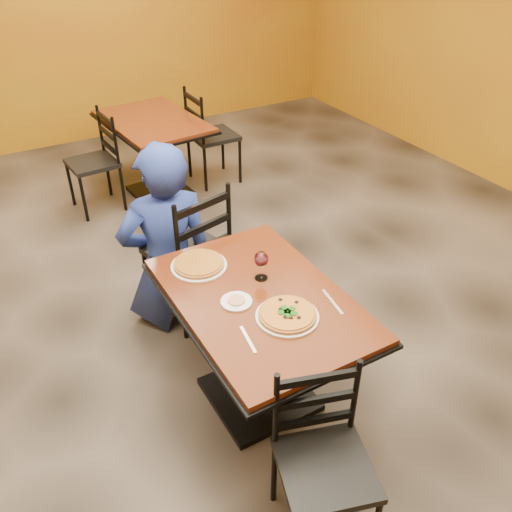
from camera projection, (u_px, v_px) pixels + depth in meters
floor at (221, 345)px, 3.50m from camera, size 7.00×8.00×0.01m
wall_back at (43, 5)px, 5.54m from camera, size 7.00×0.01×3.00m
table_main at (260, 325)px, 2.83m from camera, size 0.83×1.23×0.75m
table_second at (155, 140)px, 4.99m from camera, size 0.88×1.21×0.75m
chair_main_near at (326, 470)px, 2.26m from camera, size 0.49×0.49×0.86m
chair_main_far at (187, 251)px, 3.52m from camera, size 0.55×0.55×1.00m
chair_second_left at (92, 164)px, 4.80m from camera, size 0.43×0.43×0.90m
chair_second_right at (213, 136)px, 5.28m from camera, size 0.43×0.43×0.94m
diner at (165, 236)px, 3.42m from camera, size 0.68×0.49×1.27m
plate_main at (287, 316)px, 2.58m from camera, size 0.31×0.31×0.01m
pizza_main at (287, 314)px, 2.58m from camera, size 0.28×0.28×0.02m
plate_far at (199, 266)px, 2.94m from camera, size 0.31×0.31×0.01m
pizza_far at (199, 263)px, 2.93m from camera, size 0.28×0.28×0.02m
side_plate at (236, 302)px, 2.68m from camera, size 0.16×0.16×0.01m
dip at (236, 300)px, 2.67m from camera, size 0.09×0.09×0.01m
wine_glass at (261, 264)px, 2.80m from camera, size 0.08×0.08×0.18m
fork at (248, 339)px, 2.46m from camera, size 0.04×0.19×0.00m
knife at (333, 302)px, 2.68m from camera, size 0.05×0.21×0.00m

